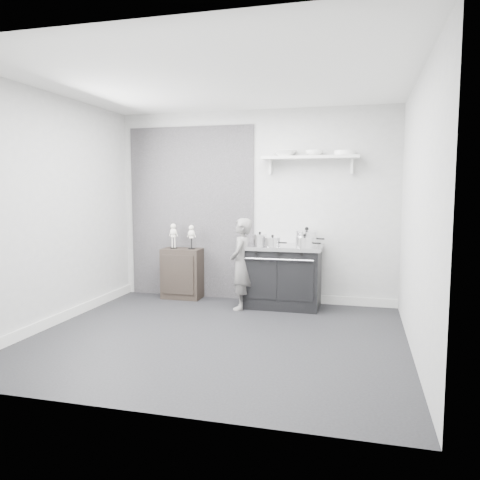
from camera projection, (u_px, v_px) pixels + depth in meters
The scene contains 15 objects.
ground at pixel (217, 336), 5.08m from camera, with size 4.00×4.00×0.00m, color black.
room_shell at pixel (212, 185), 5.07m from camera, with size 4.02×3.62×2.71m.
wall_shelf at pixel (310, 158), 6.28m from camera, with size 1.30×0.26×0.24m.
stove at pixel (283, 276), 6.33m from camera, with size 1.05×0.66×0.84m.
side_cabinet at pixel (182, 273), 6.85m from camera, with size 0.57×0.33×0.73m, color black.
child at pixel (241, 264), 6.20m from camera, with size 0.44×0.29×1.21m, color slate.
pot_front_left at pixel (260, 240), 6.29m from camera, with size 0.28×0.19×0.18m.
pot_back_right at pixel (307, 238), 6.30m from camera, with size 0.39×0.31×0.25m.
pot_front_right at pixel (305, 242), 6.01m from camera, with size 0.33×0.24×0.18m.
pot_front_center at pixel (273, 242), 6.14m from camera, with size 0.29×0.21×0.16m.
skeleton_full at pixel (173, 234), 6.82m from camera, with size 0.12×0.08×0.42m, color silver, non-canonical shape.
skeleton_torso at pixel (191, 235), 6.75m from camera, with size 0.11×0.07×0.40m, color silver, non-canonical shape.
bowl_large at pixel (285, 153), 6.35m from camera, with size 0.32×0.32×0.08m, color white.
bowl_small at pixel (314, 153), 6.25m from camera, with size 0.23×0.23×0.07m, color white.
plate_stack at pixel (345, 153), 6.15m from camera, with size 0.28×0.28×0.06m, color white.
Camera 1 is at (1.48, -4.72, 1.59)m, focal length 35.00 mm.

